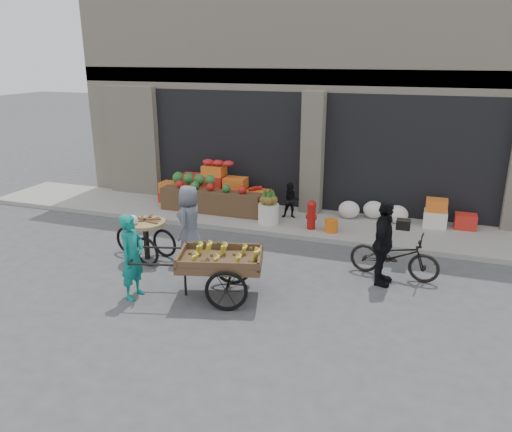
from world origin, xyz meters
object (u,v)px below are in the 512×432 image
(orange_bucket, at_px, (331,226))
(bicycle, at_px, (394,255))
(tricycle_cart, at_px, (146,234))
(cyclist, at_px, (383,243))
(seated_person, at_px, (291,201))
(pineapple_bin, at_px, (269,214))
(vendor_woman, at_px, (132,257))
(fire_hydrant, at_px, (311,214))
(vendor_grey, at_px, (190,222))
(banana_cart, at_px, (217,257))

(orange_bucket, xyz_separation_m, bicycle, (1.59, -1.84, 0.18))
(tricycle_cart, distance_m, cyclist, 4.84)
(bicycle, xyz_separation_m, cyclist, (-0.20, -0.40, 0.37))
(orange_bucket, height_order, cyclist, cyclist)
(orange_bucket, bearing_deg, bicycle, -49.16)
(seated_person, bearing_deg, pineapple_bin, -133.69)
(vendor_woman, relative_size, tricycle_cart, 1.06)
(fire_hydrant, relative_size, cyclist, 0.43)
(vendor_grey, relative_size, bicycle, 0.92)
(orange_bucket, xyz_separation_m, seated_person, (-1.20, 0.70, 0.31))
(banana_cart, distance_m, tricycle_cart, 2.40)
(seated_person, height_order, vendor_grey, vendor_grey)
(pineapple_bin, xyz_separation_m, cyclist, (2.99, -2.34, 0.45))
(tricycle_cart, bearing_deg, vendor_grey, 35.48)
(pineapple_bin, xyz_separation_m, seated_person, (0.40, 0.60, 0.21))
(seated_person, relative_size, tricycle_cart, 0.64)
(banana_cart, bearing_deg, seated_person, 73.21)
(vendor_woman, xyz_separation_m, vendor_grey, (0.13, 1.98, 0.02))
(cyclist, bearing_deg, banana_cart, 125.63)
(cyclist, bearing_deg, tricycle_cart, 101.36)
(pineapple_bin, distance_m, banana_cart, 3.87)
(fire_hydrant, bearing_deg, orange_bucket, -5.71)
(seated_person, bearing_deg, vendor_grey, -125.20)
(orange_bucket, height_order, banana_cart, banana_cart)
(fire_hydrant, distance_m, seated_person, 0.96)
(pineapple_bin, height_order, cyclist, cyclist)
(vendor_grey, bearing_deg, fire_hydrant, 135.98)
(seated_person, xyz_separation_m, cyclist, (2.59, -2.94, 0.23))
(fire_hydrant, height_order, banana_cart, banana_cart)
(cyclist, bearing_deg, vendor_woman, 122.53)
(fire_hydrant, xyz_separation_m, banana_cart, (-0.81, -3.79, 0.25))
(cyclist, bearing_deg, pineapple_bin, 58.55)
(fire_hydrant, xyz_separation_m, vendor_grey, (-2.09, -2.30, 0.29))
(pineapple_bin, xyz_separation_m, orange_bucket, (1.60, -0.10, -0.10))
(vendor_woman, distance_m, bicycle, 4.94)
(seated_person, distance_m, banana_cart, 4.44)
(seated_person, distance_m, bicycle, 3.77)
(fire_hydrant, distance_m, bicycle, 2.81)
(pineapple_bin, relative_size, tricycle_cart, 0.36)
(pineapple_bin, bearing_deg, fire_hydrant, -2.60)
(fire_hydrant, bearing_deg, banana_cart, -102.08)
(seated_person, xyz_separation_m, vendor_woman, (-1.52, -4.93, 0.19))
(pineapple_bin, height_order, tricycle_cart, tricycle_cart)
(banana_cart, distance_m, vendor_grey, 1.96)
(vendor_woman, bearing_deg, pineapple_bin, -12.28)
(fire_hydrant, relative_size, orange_bucket, 2.22)
(orange_bucket, relative_size, tricycle_cart, 0.22)
(seated_person, relative_size, vendor_woman, 0.60)
(vendor_woman, height_order, bicycle, vendor_woman)
(fire_hydrant, bearing_deg, vendor_woman, -117.36)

